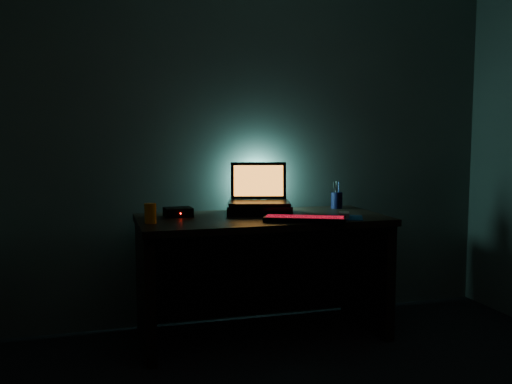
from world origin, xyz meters
TOP-DOWN VIEW (x-y plane):
  - room at (0.00, 0.00)m, footprint 3.50×4.00m
  - desk at (0.00, 1.67)m, footprint 1.50×0.70m
  - riser at (0.02, 1.74)m, footprint 0.46×0.39m
  - laptop at (0.03, 1.79)m, footprint 0.43×0.37m
  - keyboard at (0.18, 1.37)m, footprint 0.49×0.33m
  - mousepad at (0.45, 1.43)m, footprint 0.28×0.27m
  - mouse at (0.45, 1.43)m, footprint 0.10×0.12m
  - pen_cup at (0.59, 1.85)m, footprint 0.10×0.10m
  - juice_glass at (-0.68, 1.54)m, footprint 0.07×0.07m
  - router at (-0.49, 1.76)m, footprint 0.17×0.14m

SIDE VIEW (x-z plane):
  - desk at x=0.00m, z-range 0.12..0.87m
  - mousepad at x=0.45m, z-range 0.75..0.75m
  - keyboard at x=0.18m, z-range 0.75..0.78m
  - mouse at x=0.45m, z-range 0.75..0.78m
  - router at x=-0.49m, z-range 0.75..0.80m
  - riser at x=0.02m, z-range 0.75..0.81m
  - pen_cup at x=0.59m, z-range 0.75..0.86m
  - juice_glass at x=-0.68m, z-range 0.75..0.86m
  - laptop at x=0.03m, z-range 0.74..1.00m
  - room at x=0.00m, z-range 0.00..2.50m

